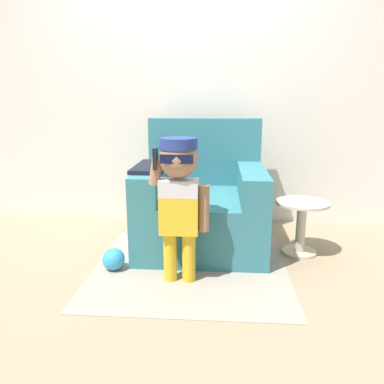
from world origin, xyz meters
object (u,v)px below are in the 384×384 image
(armchair, at_px, (202,202))
(side_table, at_px, (301,222))
(person_child, at_px, (179,188))
(toy_ball, at_px, (114,259))

(armchair, xyz_separation_m, side_table, (0.77, -0.18, -0.09))
(armchair, relative_size, side_table, 2.48)
(armchair, height_order, side_table, armchair)
(person_child, relative_size, toy_ball, 5.94)
(armchair, height_order, person_child, armchair)
(armchair, relative_size, toy_ball, 6.53)
(person_child, xyz_separation_m, toy_ball, (-0.48, 0.12, -0.54))
(armchair, distance_m, toy_ball, 0.87)
(armchair, bearing_deg, person_child, -98.87)
(armchair, xyz_separation_m, person_child, (-0.11, -0.71, 0.28))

